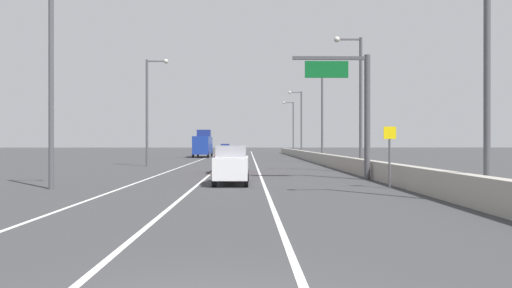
{
  "coord_description": "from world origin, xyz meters",
  "views": [
    {
      "loc": [
        0.65,
        -5.91,
        2.2
      ],
      "look_at": [
        1.49,
        42.69,
        2.1
      ],
      "focal_mm": 33.19,
      "sensor_mm": 36.0,
      "label": 1
    }
  ],
  "objects_px": {
    "lamp_post_right_second": "(357,94)",
    "car_blue_0": "(225,149)",
    "lamp_post_right_near": "(480,41)",
    "lamp_post_right_fourth": "(300,119)",
    "lamp_post_right_fifth": "(292,124)",
    "car_white_1": "(232,165)",
    "speed_advisory_sign": "(390,152)",
    "lamp_post_right_third": "(320,111)",
    "car_red_2": "(228,160)",
    "lamp_post_left_near": "(56,67)",
    "box_truck": "(203,145)",
    "lamp_post_left_mid": "(150,105)",
    "overhead_sign_gantry": "(355,101)"
  },
  "relations": [
    {
      "from": "overhead_sign_gantry",
      "to": "lamp_post_right_fourth",
      "type": "bearing_deg",
      "value": 88.02
    },
    {
      "from": "lamp_post_right_third",
      "to": "lamp_post_left_near",
      "type": "relative_size",
      "value": 1.0
    },
    {
      "from": "speed_advisory_sign",
      "to": "box_truck",
      "type": "bearing_deg",
      "value": 105.23
    },
    {
      "from": "lamp_post_right_near",
      "to": "lamp_post_right_second",
      "type": "height_order",
      "value": "same"
    },
    {
      "from": "lamp_post_right_near",
      "to": "car_red_2",
      "type": "xyz_separation_m",
      "value": [
        -9.74,
        17.97,
        -4.85
      ]
    },
    {
      "from": "lamp_post_right_second",
      "to": "car_blue_0",
      "type": "xyz_separation_m",
      "value": [
        -12.66,
        57.98,
        -4.83
      ]
    },
    {
      "from": "lamp_post_left_mid",
      "to": "speed_advisory_sign",
      "type": "bearing_deg",
      "value": -53.87
    },
    {
      "from": "lamp_post_right_fourth",
      "to": "lamp_post_left_mid",
      "type": "distance_m",
      "value": 32.33
    },
    {
      "from": "lamp_post_right_fourth",
      "to": "car_white_1",
      "type": "distance_m",
      "value": 48.16
    },
    {
      "from": "lamp_post_right_near",
      "to": "box_truck",
      "type": "height_order",
      "value": "lamp_post_right_near"
    },
    {
      "from": "lamp_post_left_near",
      "to": "lamp_post_left_mid",
      "type": "relative_size",
      "value": 1.0
    },
    {
      "from": "car_white_1",
      "to": "box_truck",
      "type": "xyz_separation_m",
      "value": [
        -6.14,
        48.55,
        0.94
      ]
    },
    {
      "from": "lamp_post_right_fifth",
      "to": "car_white_1",
      "type": "height_order",
      "value": "lamp_post_right_fifth"
    },
    {
      "from": "lamp_post_right_near",
      "to": "lamp_post_right_third",
      "type": "distance_m",
      "value": 37.04
    },
    {
      "from": "lamp_post_right_near",
      "to": "lamp_post_right_fourth",
      "type": "height_order",
      "value": "same"
    },
    {
      "from": "lamp_post_right_third",
      "to": "car_red_2",
      "type": "bearing_deg",
      "value": -116.92
    },
    {
      "from": "box_truck",
      "to": "lamp_post_right_near",
      "type": "bearing_deg",
      "value": -74.97
    },
    {
      "from": "car_white_1",
      "to": "box_truck",
      "type": "relative_size",
      "value": 0.54
    },
    {
      "from": "lamp_post_left_near",
      "to": "car_blue_0",
      "type": "relative_size",
      "value": 2.31
    },
    {
      "from": "car_blue_0",
      "to": "lamp_post_right_second",
      "type": "bearing_deg",
      "value": -77.68
    },
    {
      "from": "speed_advisory_sign",
      "to": "lamp_post_left_mid",
      "type": "bearing_deg",
      "value": 126.13
    },
    {
      "from": "lamp_post_right_third",
      "to": "car_blue_0",
      "type": "xyz_separation_m",
      "value": [
        -12.69,
        39.47,
        -4.83
      ]
    },
    {
      "from": "lamp_post_right_third",
      "to": "car_white_1",
      "type": "height_order",
      "value": "lamp_post_right_third"
    },
    {
      "from": "overhead_sign_gantry",
      "to": "car_blue_0",
      "type": "xyz_separation_m",
      "value": [
        -10.88,
        65.0,
        -3.71
      ]
    },
    {
      "from": "car_red_2",
      "to": "speed_advisory_sign",
      "type": "bearing_deg",
      "value": -55.12
    },
    {
      "from": "overhead_sign_gantry",
      "to": "lamp_post_right_fourth",
      "type": "relative_size",
      "value": 0.74
    },
    {
      "from": "lamp_post_right_second",
      "to": "lamp_post_left_near",
      "type": "height_order",
      "value": "same"
    },
    {
      "from": "lamp_post_left_near",
      "to": "box_truck",
      "type": "height_order",
      "value": "lamp_post_left_near"
    },
    {
      "from": "car_red_2",
      "to": "overhead_sign_gantry",
      "type": "bearing_deg",
      "value": -39.42
    },
    {
      "from": "car_red_2",
      "to": "box_truck",
      "type": "bearing_deg",
      "value": 98.11
    },
    {
      "from": "lamp_post_right_third",
      "to": "car_blue_0",
      "type": "height_order",
      "value": "lamp_post_right_third"
    },
    {
      "from": "speed_advisory_sign",
      "to": "lamp_post_right_third",
      "type": "xyz_separation_m",
      "value": [
        1.36,
        30.99,
        4.08
      ]
    },
    {
      "from": "car_blue_0",
      "to": "lamp_post_left_mid",
      "type": "bearing_deg",
      "value": -95.76
    },
    {
      "from": "lamp_post_right_fourth",
      "to": "car_blue_0",
      "type": "relative_size",
      "value": 2.31
    },
    {
      "from": "overhead_sign_gantry",
      "to": "lamp_post_right_near",
      "type": "relative_size",
      "value": 0.74
    },
    {
      "from": "lamp_post_left_near",
      "to": "speed_advisory_sign",
      "type": "bearing_deg",
      "value": 0.15
    },
    {
      "from": "lamp_post_left_mid",
      "to": "car_red_2",
      "type": "relative_size",
      "value": 2.15
    },
    {
      "from": "lamp_post_right_fifth",
      "to": "car_white_1",
      "type": "relative_size",
      "value": 2.27
    },
    {
      "from": "speed_advisory_sign",
      "to": "lamp_post_right_second",
      "type": "xyz_separation_m",
      "value": [
        1.34,
        12.48,
        4.08
      ]
    },
    {
      "from": "overhead_sign_gantry",
      "to": "lamp_post_left_near",
      "type": "xyz_separation_m",
      "value": [
        -15.59,
        -5.5,
        1.11
      ]
    },
    {
      "from": "lamp_post_right_fifth",
      "to": "car_blue_0",
      "type": "height_order",
      "value": "lamp_post_right_fifth"
    },
    {
      "from": "overhead_sign_gantry",
      "to": "lamp_post_right_third",
      "type": "relative_size",
      "value": 0.74
    },
    {
      "from": "lamp_post_right_second",
      "to": "lamp_post_left_near",
      "type": "xyz_separation_m",
      "value": [
        -17.37,
        -12.52,
        0.0
      ]
    },
    {
      "from": "lamp_post_left_mid",
      "to": "lamp_post_right_fourth",
      "type": "bearing_deg",
      "value": 57.7
    },
    {
      "from": "overhead_sign_gantry",
      "to": "car_blue_0",
      "type": "relative_size",
      "value": 1.7
    },
    {
      "from": "lamp_post_right_fourth",
      "to": "car_blue_0",
      "type": "height_order",
      "value": "lamp_post_right_fourth"
    },
    {
      "from": "box_truck",
      "to": "car_red_2",
      "type": "bearing_deg",
      "value": -81.89
    },
    {
      "from": "lamp_post_right_third",
      "to": "car_blue_0",
      "type": "relative_size",
      "value": 2.31
    },
    {
      "from": "speed_advisory_sign",
      "to": "car_white_1",
      "type": "bearing_deg",
      "value": 162.67
    },
    {
      "from": "car_blue_0",
      "to": "speed_advisory_sign",
      "type": "bearing_deg",
      "value": -80.87
    }
  ]
}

